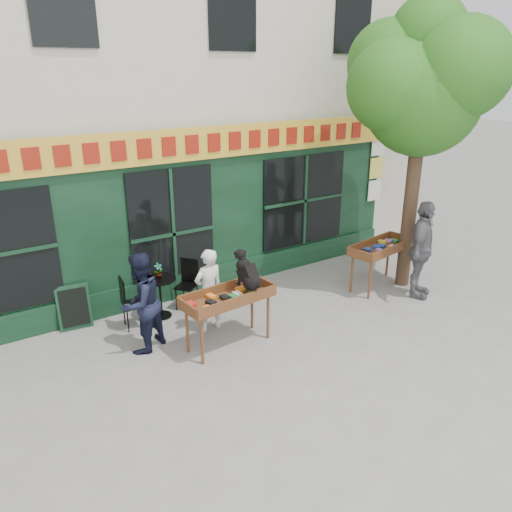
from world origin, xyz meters
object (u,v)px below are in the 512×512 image
object	(u,v)px
dog	(248,269)
man_right	(421,250)
man_left	(141,303)
bistro_table	(160,290)
woman	(209,290)
book_cart_center	(228,300)
book_cart_right	(381,250)

from	to	relation	value
dog	man_right	size ratio (longest dim) A/B	0.31
man_right	man_left	world-z (taller)	man_right
dog	bistro_table	size ratio (longest dim) A/B	0.79
woman	man_left	world-z (taller)	man_left
book_cart_center	bistro_table	bearing A→B (deg)	104.01
man_left	dog	bearing A→B (deg)	128.17
dog	bistro_table	xyz separation A→B (m)	(-0.86, 1.62, -0.75)
book_cart_center	bistro_table	world-z (taller)	book_cart_center
book_cart_center	bistro_table	size ratio (longest dim) A/B	2.03
bistro_table	man_right	bearing A→B (deg)	-23.48
book_cart_center	man_left	distance (m)	1.38
book_cart_right	man_right	distance (m)	0.82
book_cart_right	man_right	size ratio (longest dim) A/B	0.81
bistro_table	man_left	xyz separation A→B (m)	(-0.70, -0.90, 0.28)
book_cart_center	bistro_table	distance (m)	1.67
woman	man_right	size ratio (longest dim) A/B	0.76
dog	man_right	world-z (taller)	man_right
woman	book_cart_center	bearing A→B (deg)	85.96
dog	man_left	distance (m)	1.78
dog	woman	distance (m)	0.95
dog	man_left	world-z (taller)	man_left
book_cart_right	dog	bearing A→B (deg)	176.60
man_right	woman	bearing A→B (deg)	135.95
book_cart_center	book_cart_right	size ratio (longest dim) A/B	0.98
book_cart_right	man_right	world-z (taller)	man_right
woman	book_cart_right	distance (m)	3.85
book_cart_right	book_cart_center	bearing A→B (deg)	175.34
book_cart_center	book_cart_right	bearing A→B (deg)	0.44
book_cart_right	man_left	distance (m)	5.05
book_cart_center	man_left	bearing A→B (deg)	147.17
book_cart_center	book_cart_right	xyz separation A→B (m)	(3.83, 0.30, 0.00)
man_left	book_cart_right	bearing A→B (deg)	148.65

